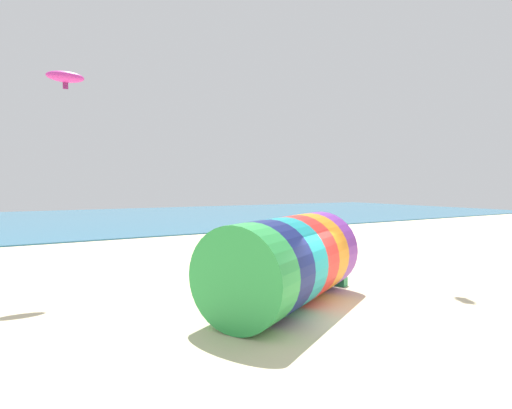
% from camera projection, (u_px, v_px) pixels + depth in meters
% --- Properties ---
extents(ground_plane, '(120.00, 120.00, 0.00)m').
position_uv_depth(ground_plane, '(337.00, 316.00, 12.30)').
color(ground_plane, beige).
extents(sea, '(120.00, 40.00, 0.10)m').
position_uv_depth(sea, '(103.00, 219.00, 48.22)').
color(sea, teal).
rests_on(sea, ground).
extents(giant_inflatable_tube, '(7.08, 5.76, 2.99)m').
position_uv_depth(giant_inflatable_tube, '(286.00, 261.00, 13.36)').
color(giant_inflatable_tube, green).
rests_on(giant_inflatable_tube, ground).
extents(kite_handler, '(0.42, 0.39, 1.76)m').
position_uv_depth(kite_handler, '(334.00, 258.00, 17.35)').
color(kite_handler, black).
rests_on(kite_handler, ground).
extents(kite_magenta_parafoil, '(1.46, 0.62, 0.75)m').
position_uv_depth(kite_magenta_parafoil, '(65.00, 77.00, 16.36)').
color(kite_magenta_parafoil, '#D1339E').
extents(cooler_box, '(0.53, 0.62, 0.36)m').
position_uv_depth(cooler_box, '(340.00, 281.00, 16.09)').
color(cooler_box, '#268C4C').
rests_on(cooler_box, ground).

